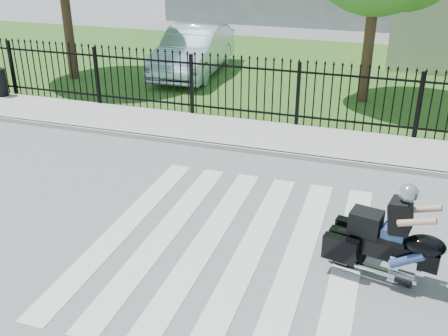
% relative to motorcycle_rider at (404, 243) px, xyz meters
% --- Properties ---
extents(ground, '(120.00, 120.00, 0.00)m').
position_rel_motorcycle_rider_xyz_m(ground, '(-2.78, 0.15, -0.70)').
color(ground, slate).
rests_on(ground, ground).
extents(crosswalk, '(5.00, 5.50, 0.01)m').
position_rel_motorcycle_rider_xyz_m(crosswalk, '(-2.78, 0.15, -0.69)').
color(crosswalk, silver).
rests_on(crosswalk, ground).
extents(sidewalk, '(40.00, 2.00, 0.12)m').
position_rel_motorcycle_rider_xyz_m(sidewalk, '(-2.78, 5.15, -0.64)').
color(sidewalk, '#ADAAA3').
rests_on(sidewalk, ground).
extents(curb, '(40.00, 0.12, 0.12)m').
position_rel_motorcycle_rider_xyz_m(curb, '(-2.78, 4.15, -0.64)').
color(curb, '#ADAAA3').
rests_on(curb, ground).
extents(grass_strip, '(40.00, 12.00, 0.02)m').
position_rel_motorcycle_rider_xyz_m(grass_strip, '(-2.78, 12.15, -0.69)').
color(grass_strip, '#2E591E').
rests_on(grass_strip, ground).
extents(iron_fence, '(26.00, 0.04, 1.80)m').
position_rel_motorcycle_rider_xyz_m(iron_fence, '(-2.78, 6.15, 0.21)').
color(iron_fence, black).
rests_on(iron_fence, ground).
extents(motorcycle_rider, '(2.55, 1.19, 1.70)m').
position_rel_motorcycle_rider_xyz_m(motorcycle_rider, '(0.00, 0.00, 0.00)').
color(motorcycle_rider, black).
rests_on(motorcycle_rider, ground).
extents(parked_car, '(2.18, 5.32, 1.71)m').
position_rel_motorcycle_rider_xyz_m(parked_car, '(-7.44, 10.59, 0.18)').
color(parked_car, '#AFC3DD').
rests_on(parked_car, grass_strip).
extents(litter_bin, '(0.42, 0.42, 0.85)m').
position_rel_motorcycle_rider_xyz_m(litter_bin, '(-12.06, 5.85, -0.15)').
color(litter_bin, black).
rests_on(litter_bin, sidewalk).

